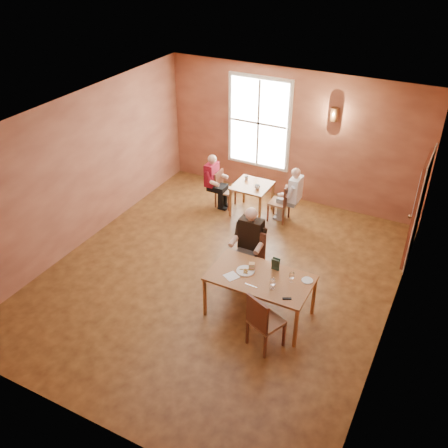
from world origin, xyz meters
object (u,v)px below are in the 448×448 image
at_px(second_table, 252,199).
at_px(diner_white, 281,195).
at_px(main_table, 259,296).
at_px(diner_maroon, 224,182).
at_px(chair_diner_main, 249,261).
at_px(chair_empty, 266,320).
at_px(chair_diner_maroon, 226,190).
at_px(diner_main, 248,253).
at_px(chair_diner_white, 279,202).

distance_m(second_table, diner_white, 0.73).
distance_m(main_table, diner_maroon, 3.70).
xyz_separation_m(chair_diner_main, chair_empty, (0.87, -1.25, -0.01)).
bearing_deg(diner_maroon, second_table, 90.00).
bearing_deg(chair_diner_main, chair_diner_maroon, -54.60).
bearing_deg(main_table, diner_maroon, 126.26).
relative_size(diner_white, diner_maroon, 1.02).
bearing_deg(chair_diner_main, diner_white, -82.04).
bearing_deg(second_table, chair_empty, -62.28).
bearing_deg(diner_main, chair_diner_white, -81.43).
bearing_deg(second_table, chair_diner_main, -66.65).
distance_m(diner_main, second_table, 2.59).
distance_m(main_table, second_table, 3.34).
bearing_deg(chair_empty, diner_main, 148.88).
bearing_deg(main_table, chair_diner_maroon, 125.88).
bearing_deg(chair_empty, main_table, 145.25).
bearing_deg(diner_maroon, chair_empty, 35.59).
distance_m(chair_empty, diner_maroon, 4.40).
bearing_deg(second_table, diner_maroon, 180.00).
relative_size(second_table, chair_diner_maroon, 0.94).
xyz_separation_m(chair_diner_main, chair_diner_maroon, (-1.66, 2.33, -0.09)).
bearing_deg(second_table, diner_white, 0.00).
relative_size(chair_diner_main, diner_white, 0.83).
relative_size(main_table, chair_empty, 1.67).
xyz_separation_m(main_table, diner_maroon, (-2.19, 2.98, 0.21)).
relative_size(main_table, second_table, 2.11).
bearing_deg(chair_diner_main, chair_diner_white, -81.32).
height_order(diner_main, chair_empty, diner_main).
height_order(chair_diner_main, chair_empty, chair_diner_main).
xyz_separation_m(second_table, diner_white, (0.68, 0.00, 0.26)).
xyz_separation_m(diner_main, diner_white, (-0.33, 2.36, -0.08)).
distance_m(chair_empty, chair_diner_maroon, 4.38).
distance_m(chair_empty, diner_white, 3.77).
xyz_separation_m(main_table, chair_diner_main, (-0.50, 0.65, 0.12)).
xyz_separation_m(main_table, diner_main, (-0.50, 0.62, 0.30)).
height_order(second_table, chair_diner_white, chair_diner_white).
height_order(diner_main, diner_maroon, diner_main).
bearing_deg(main_table, chair_empty, -57.95).
relative_size(chair_empty, chair_diner_maroon, 1.19).
xyz_separation_m(chair_diner_white, diner_maroon, (-1.33, 0.00, 0.16)).
height_order(main_table, chair_empty, chair_empty).
relative_size(diner_main, chair_diner_maroon, 1.64).
distance_m(main_table, chair_diner_main, 0.83).
height_order(diner_white, chair_diner_maroon, diner_white).
bearing_deg(chair_diner_maroon, chair_empty, 35.27).
bearing_deg(chair_diner_main, main_table, 127.57).
xyz_separation_m(chair_empty, diner_white, (-1.20, 3.58, 0.11)).
height_order(chair_diner_white, diner_white, diner_white).
bearing_deg(chair_diner_white, diner_main, -171.43).
height_order(chair_empty, chair_diner_white, chair_empty).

